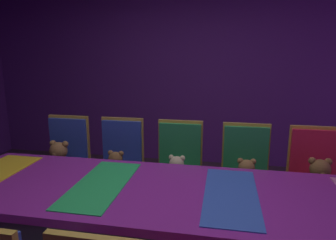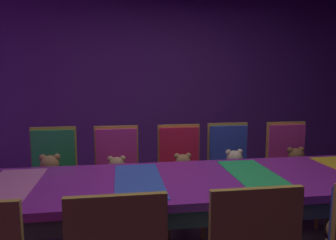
{
  "view_description": "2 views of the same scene",
  "coord_description": "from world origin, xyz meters",
  "px_view_note": "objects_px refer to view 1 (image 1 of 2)",
  "views": [
    {
      "loc": [
        -1.71,
        -0.35,
        1.58
      ],
      "look_at": [
        -0.18,
        -0.06,
        1.23
      ],
      "focal_mm": 32.0,
      "sensor_mm": 36.0,
      "label": 1
    },
    {
      "loc": [
        2.13,
        -0.54,
        1.45
      ],
      "look_at": [
        0.11,
        -0.23,
        1.17
      ],
      "focal_mm": 34.49,
      "sensor_mm": 36.0,
      "label": 2
    }
  ],
  "objects_px": {
    "chair_right_0": "(314,173)",
    "chair_right_4": "(67,156)",
    "chair_right_2": "(179,164)",
    "chair_right_1": "(245,169)",
    "teddy_right_0": "(319,181)",
    "teddy_right_2": "(176,172)",
    "banquet_table": "(164,201)",
    "teddy_right_3": "(116,167)",
    "chair_right_3": "(121,159)",
    "teddy_right_1": "(246,177)",
    "teddy_right_4": "(59,161)"
  },
  "relations": [
    {
      "from": "chair_right_4",
      "to": "teddy_right_4",
      "type": "bearing_deg",
      "value": -0.0
    },
    {
      "from": "chair_right_1",
      "to": "teddy_right_0",
      "type": "bearing_deg",
      "value": 75.15
    },
    {
      "from": "chair_right_4",
      "to": "chair_right_1",
      "type": "bearing_deg",
      "value": 89.49
    },
    {
      "from": "teddy_right_0",
      "to": "teddy_right_4",
      "type": "height_order",
      "value": "teddy_right_4"
    },
    {
      "from": "chair_right_0",
      "to": "chair_right_4",
      "type": "distance_m",
      "value": 2.25
    },
    {
      "from": "teddy_right_3",
      "to": "banquet_table",
      "type": "bearing_deg",
      "value": 39.92
    },
    {
      "from": "teddy_right_2",
      "to": "teddy_right_3",
      "type": "distance_m",
      "value": 0.56
    },
    {
      "from": "banquet_table",
      "to": "teddy_right_3",
      "type": "xyz_separation_m",
      "value": [
        0.7,
        0.59,
        -0.08
      ]
    },
    {
      "from": "chair_right_0",
      "to": "teddy_right_3",
      "type": "relative_size",
      "value": 3.52
    },
    {
      "from": "teddy_right_1",
      "to": "teddy_right_3",
      "type": "xyz_separation_m",
      "value": [
        0.02,
        1.14,
        -0.0
      ]
    },
    {
      "from": "teddy_right_0",
      "to": "chair_right_1",
      "type": "xyz_separation_m",
      "value": [
        0.15,
        0.56,
        0.0
      ]
    },
    {
      "from": "banquet_table",
      "to": "teddy_right_2",
      "type": "distance_m",
      "value": 0.7
    },
    {
      "from": "teddy_right_0",
      "to": "chair_right_2",
      "type": "distance_m",
      "value": 1.16
    },
    {
      "from": "chair_right_1",
      "to": "teddy_right_2",
      "type": "relative_size",
      "value": 3.55
    },
    {
      "from": "chair_right_1",
      "to": "chair_right_2",
      "type": "distance_m",
      "value": 0.58
    },
    {
      "from": "chair_right_4",
      "to": "chair_right_2",
      "type": "bearing_deg",
      "value": 89.7
    },
    {
      "from": "chair_right_0",
      "to": "teddy_right_4",
      "type": "distance_m",
      "value": 2.26
    },
    {
      "from": "chair_right_1",
      "to": "teddy_right_4",
      "type": "distance_m",
      "value": 1.7
    },
    {
      "from": "banquet_table",
      "to": "teddy_right_1",
      "type": "relative_size",
      "value": 10.12
    },
    {
      "from": "teddy_right_1",
      "to": "teddy_right_3",
      "type": "height_order",
      "value": "teddy_right_1"
    },
    {
      "from": "teddy_right_2",
      "to": "teddy_right_0",
      "type": "bearing_deg",
      "value": 89.22
    },
    {
      "from": "banquet_table",
      "to": "chair_right_4",
      "type": "xyz_separation_m",
      "value": [
        0.84,
        1.14,
        -0.06
      ]
    },
    {
      "from": "chair_right_4",
      "to": "teddy_right_4",
      "type": "xyz_separation_m",
      "value": [
        -0.15,
        0.0,
        0.0
      ]
    },
    {
      "from": "chair_right_1",
      "to": "chair_right_3",
      "type": "relative_size",
      "value": 1.0
    },
    {
      "from": "teddy_right_2",
      "to": "chair_right_4",
      "type": "distance_m",
      "value": 1.12
    },
    {
      "from": "banquet_table",
      "to": "chair_right_3",
      "type": "height_order",
      "value": "chair_right_3"
    },
    {
      "from": "teddy_right_2",
      "to": "chair_right_3",
      "type": "distance_m",
      "value": 0.58
    },
    {
      "from": "chair_right_0",
      "to": "teddy_right_1",
      "type": "xyz_separation_m",
      "value": [
        -0.14,
        0.56,
        -0.02
      ]
    },
    {
      "from": "chair_right_0",
      "to": "teddy_right_4",
      "type": "bearing_deg",
      "value": -86.71
    },
    {
      "from": "teddy_right_1",
      "to": "chair_right_3",
      "type": "height_order",
      "value": "chair_right_3"
    },
    {
      "from": "banquet_table",
      "to": "chair_right_2",
      "type": "bearing_deg",
      "value": 1.85
    },
    {
      "from": "chair_right_2",
      "to": "teddy_right_4",
      "type": "height_order",
      "value": "chair_right_2"
    },
    {
      "from": "chair_right_3",
      "to": "chair_right_4",
      "type": "distance_m",
      "value": 0.55
    },
    {
      "from": "chair_right_3",
      "to": "chair_right_4",
      "type": "relative_size",
      "value": 1.0
    },
    {
      "from": "banquet_table",
      "to": "teddy_right_0",
      "type": "xyz_separation_m",
      "value": [
        0.67,
        -1.12,
        -0.06
      ]
    },
    {
      "from": "teddy_right_2",
      "to": "chair_right_4",
      "type": "relative_size",
      "value": 0.28
    },
    {
      "from": "chair_right_2",
      "to": "teddy_right_2",
      "type": "distance_m",
      "value": 0.14
    },
    {
      "from": "teddy_right_0",
      "to": "chair_right_4",
      "type": "relative_size",
      "value": 0.34
    },
    {
      "from": "chair_right_3",
      "to": "chair_right_4",
      "type": "height_order",
      "value": "same"
    },
    {
      "from": "teddy_right_1",
      "to": "teddy_right_2",
      "type": "relative_size",
      "value": 1.05
    },
    {
      "from": "chair_right_0",
      "to": "chair_right_4",
      "type": "xyz_separation_m",
      "value": [
        0.02,
        2.25,
        0.0
      ]
    },
    {
      "from": "banquet_table",
      "to": "teddy_right_0",
      "type": "relative_size",
      "value": 8.75
    },
    {
      "from": "teddy_right_4",
      "to": "chair_right_1",
      "type": "bearing_deg",
      "value": 94.45
    },
    {
      "from": "chair_right_1",
      "to": "teddy_right_3",
      "type": "xyz_separation_m",
      "value": [
        -0.12,
        1.14,
        -0.02
      ]
    },
    {
      "from": "teddy_right_0",
      "to": "chair_right_2",
      "type": "xyz_separation_m",
      "value": [
        0.16,
        1.14,
        0.0
      ]
    },
    {
      "from": "chair_right_0",
      "to": "chair_right_3",
      "type": "relative_size",
      "value": 1.0
    },
    {
      "from": "banquet_table",
      "to": "chair_right_1",
      "type": "xyz_separation_m",
      "value": [
        0.82,
        -0.56,
        -0.06
      ]
    },
    {
      "from": "chair_right_0",
      "to": "chair_right_4",
      "type": "height_order",
      "value": "same"
    },
    {
      "from": "chair_right_0",
      "to": "chair_right_2",
      "type": "bearing_deg",
      "value": -90.58
    },
    {
      "from": "teddy_right_3",
      "to": "teddy_right_4",
      "type": "xyz_separation_m",
      "value": [
        -0.01,
        0.55,
        0.03
      ]
    }
  ]
}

